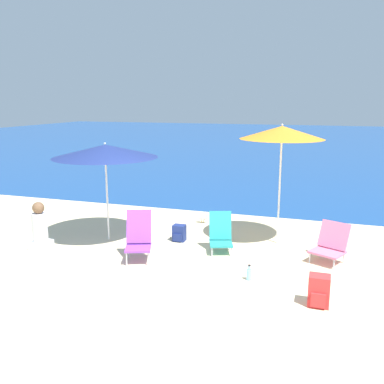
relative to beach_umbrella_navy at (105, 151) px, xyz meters
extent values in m
plane|color=beige|center=(1.97, -1.92, -1.78)|extent=(60.00, 60.00, 0.00)
cube|color=#19478C|center=(1.97, 22.70, -1.78)|extent=(60.00, 40.00, 0.01)
cylinder|color=white|center=(0.00, 0.00, -0.95)|extent=(0.04, 0.04, 1.66)
cone|color=navy|center=(0.00, 0.00, 0.00)|extent=(2.03, 2.03, 0.25)
sphere|color=white|center=(0.00, 0.00, 0.15)|extent=(0.04, 0.04, 0.04)
cylinder|color=white|center=(3.25, 0.84, -0.77)|extent=(0.04, 0.04, 2.04)
cone|color=orange|center=(3.25, 0.84, 0.37)|extent=(1.58, 1.58, 0.24)
sphere|color=white|center=(3.25, 0.84, 0.52)|extent=(0.04, 0.04, 0.04)
cylinder|color=silver|center=(2.23, -0.27, -1.70)|extent=(0.02, 0.02, 0.16)
cylinder|color=silver|center=(2.56, -0.16, -1.70)|extent=(0.02, 0.02, 0.16)
cylinder|color=silver|center=(2.12, 0.05, -1.70)|extent=(0.02, 0.02, 0.16)
cylinder|color=silver|center=(2.45, 0.17, -1.70)|extent=(0.02, 0.02, 0.16)
cube|color=teal|center=(2.34, -0.05, -1.60)|extent=(0.52, 0.52, 0.04)
cube|color=teal|center=(2.27, 0.14, -1.32)|extent=(0.45, 0.31, 0.52)
cylinder|color=silver|center=(3.92, -0.06, -1.69)|extent=(0.02, 0.02, 0.18)
cylinder|color=silver|center=(4.31, -0.24, -1.69)|extent=(0.02, 0.02, 0.18)
cylinder|color=silver|center=(4.08, 0.29, -1.69)|extent=(0.02, 0.02, 0.18)
cylinder|color=silver|center=(4.47, 0.11, -1.69)|extent=(0.02, 0.02, 0.18)
cube|color=pink|center=(4.20, 0.03, -1.59)|extent=(0.66, 0.63, 0.04)
cube|color=pink|center=(4.29, 0.23, -1.33)|extent=(0.55, 0.40, 0.45)
cylinder|color=silver|center=(0.98, -1.17, -1.67)|extent=(0.02, 0.02, 0.24)
cylinder|color=silver|center=(1.33, -1.04, -1.67)|extent=(0.02, 0.02, 0.24)
cylinder|color=silver|center=(0.85, -0.80, -1.67)|extent=(0.02, 0.02, 0.24)
cylinder|color=silver|center=(1.19, -0.68, -1.67)|extent=(0.02, 0.02, 0.24)
cube|color=purple|center=(1.09, -0.92, -1.53)|extent=(0.56, 0.58, 0.04)
cube|color=purple|center=(1.01, -0.71, -1.22)|extent=(0.49, 0.38, 0.56)
cube|color=silver|center=(-0.93, -0.91, -1.70)|extent=(0.35, 0.40, 0.16)
cylinder|color=silver|center=(-0.93, -0.91, -1.36)|extent=(0.28, 0.28, 0.53)
sphere|color=brown|center=(-0.93, -0.91, -0.98)|extent=(0.22, 0.22, 0.22)
cube|color=navy|center=(1.38, 0.36, -1.62)|extent=(0.24, 0.20, 0.33)
cube|color=navy|center=(1.38, 0.24, -1.69)|extent=(0.17, 0.03, 0.15)
cube|color=red|center=(4.12, -1.63, -1.57)|extent=(0.28, 0.23, 0.43)
cube|color=red|center=(4.12, -1.76, -1.65)|extent=(0.20, 0.03, 0.19)
cylinder|color=#8CCCEA|center=(3.06, -1.10, -1.70)|extent=(0.08, 0.08, 0.18)
cylinder|color=#8CCCEA|center=(3.06, -1.10, -1.58)|extent=(0.04, 0.04, 0.06)
cylinder|color=black|center=(3.06, -1.10, -1.54)|extent=(0.04, 0.04, 0.02)
cylinder|color=gold|center=(1.43, 1.72, -1.75)|extent=(0.01, 0.01, 0.07)
cylinder|color=gold|center=(1.48, 1.72, -1.75)|extent=(0.01, 0.01, 0.07)
ellipsoid|color=white|center=(1.45, 1.72, -1.65)|extent=(0.26, 0.11, 0.13)
sphere|color=white|center=(1.56, 1.72, -1.59)|extent=(0.07, 0.07, 0.07)
camera|label=1|loc=(4.16, -7.29, 0.96)|focal=40.00mm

